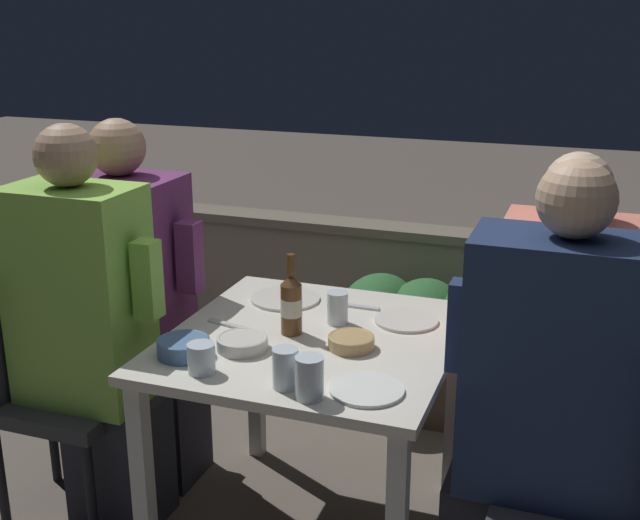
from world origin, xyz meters
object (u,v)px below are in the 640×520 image
at_px(chair_left_far, 93,336).
at_px(person_navy_jumper, 544,411).
at_px(chair_left_near, 46,368).
at_px(beer_bottle, 291,304).
at_px(person_coral_top, 550,364).
at_px(chair_right_far, 613,414).
at_px(person_green_blouse, 91,332).
at_px(chair_right_near, 615,473).
at_px(person_purple_stripe, 136,305).

relative_size(chair_left_far, person_navy_jumper, 0.65).
xyz_separation_m(chair_left_near, chair_left_far, (-0.01, 0.28, 0.00)).
distance_m(chair_left_far, person_navy_jumper, 1.63).
xyz_separation_m(chair_left_far, beer_bottle, (0.83, -0.16, 0.29)).
bearing_deg(chair_left_near, beer_bottle, 8.46).
distance_m(person_navy_jumper, person_coral_top, 0.33).
relative_size(chair_right_far, beer_bottle, 3.39).
bearing_deg(chair_right_far, person_navy_jumper, -119.02).
height_order(person_green_blouse, person_coral_top, person_green_blouse).
relative_size(person_navy_jumper, chair_right_far, 1.54).
distance_m(chair_left_far, beer_bottle, 0.90).
xyz_separation_m(chair_left_near, person_coral_top, (1.57, 0.30, 0.13)).
bearing_deg(person_navy_jumper, person_coral_top, 91.55).
bearing_deg(chair_left_far, beer_bottle, -10.68).
bearing_deg(chair_right_near, chair_right_far, 91.33).
bearing_deg(person_coral_top, chair_right_far, -0.00).
bearing_deg(person_purple_stripe, chair_left_near, -122.76).
bearing_deg(chair_left_near, chair_right_far, 9.70).
xyz_separation_m(person_green_blouse, person_coral_top, (1.38, 0.30, -0.02)).
bearing_deg(chair_left_near, person_coral_top, 10.85).
xyz_separation_m(person_green_blouse, chair_left_far, (-0.20, 0.28, -0.15)).
relative_size(person_green_blouse, chair_right_near, 1.55).
distance_m(chair_left_far, person_purple_stripe, 0.24).
relative_size(chair_right_near, chair_right_far, 1.00).
xyz_separation_m(chair_left_far, chair_right_far, (1.77, 0.02, 0.00)).
distance_m(person_green_blouse, chair_left_far, 0.38).
distance_m(chair_right_near, person_coral_top, 0.41).
bearing_deg(person_purple_stripe, person_green_blouse, -88.03).
distance_m(person_green_blouse, person_navy_jumper, 1.39).
xyz_separation_m(person_purple_stripe, chair_right_far, (1.58, 0.02, -0.14)).
xyz_separation_m(person_green_blouse, beer_bottle, (0.63, 0.12, 0.13)).
relative_size(chair_left_far, beer_bottle, 3.39).
height_order(chair_right_far, person_coral_top, person_coral_top).
relative_size(person_purple_stripe, person_coral_top, 1.02).
height_order(chair_left_near, chair_left_far, same).
xyz_separation_m(chair_left_near, chair_right_far, (1.76, 0.30, 0.00)).
distance_m(person_purple_stripe, person_coral_top, 1.39).
relative_size(person_purple_stripe, person_navy_jumper, 0.99).
bearing_deg(chair_left_far, chair_right_near, -9.78).
distance_m(person_purple_stripe, beer_bottle, 0.68).
height_order(chair_left_near, person_navy_jumper, person_navy_jumper).
distance_m(chair_left_far, person_coral_top, 1.59).
bearing_deg(chair_left_near, person_green_blouse, 0.00).
bearing_deg(chair_right_far, person_coral_top, 180.00).
xyz_separation_m(chair_right_far, beer_bottle, (-0.94, -0.18, 0.29)).
relative_size(chair_left_near, person_green_blouse, 0.64).
xyz_separation_m(chair_left_near, person_green_blouse, (0.19, 0.00, 0.15)).
relative_size(person_navy_jumper, person_coral_top, 1.03).
bearing_deg(chair_left_far, person_purple_stripe, 0.00).
bearing_deg(person_purple_stripe, chair_right_far, 0.78).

